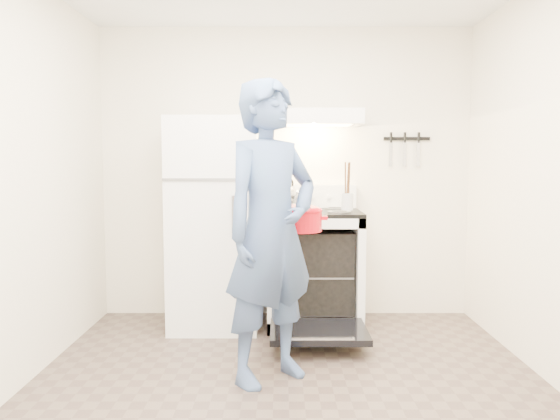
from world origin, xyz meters
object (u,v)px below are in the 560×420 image
object	(u,v)px
stove_body	(314,270)
tea_kettle	(286,193)
refrigerator	(215,223)
person	(271,232)
dutch_oven	(300,221)

from	to	relation	value
stove_body	tea_kettle	world-z (taller)	tea_kettle
refrigerator	stove_body	bearing A→B (deg)	1.77
person	tea_kettle	bearing A→B (deg)	45.35
tea_kettle	dutch_oven	bearing A→B (deg)	-86.07
stove_body	person	world-z (taller)	person
person	refrigerator	bearing A→B (deg)	72.96
stove_body	person	xyz separation A→B (m)	(-0.34, -1.15, 0.47)
tea_kettle	person	distance (m)	1.38
refrigerator	tea_kettle	xyz separation A→B (m)	(0.59, 0.24, 0.24)
dutch_oven	refrigerator	bearing A→B (deg)	128.22
person	dutch_oven	bearing A→B (deg)	16.64
refrigerator	tea_kettle	size ratio (longest dim) A/B	6.28
tea_kettle	person	size ratio (longest dim) A/B	0.15
refrigerator	person	xyz separation A→B (m)	(0.47, -1.12, 0.08)
person	dutch_oven	distance (m)	0.34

